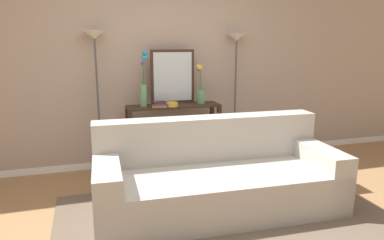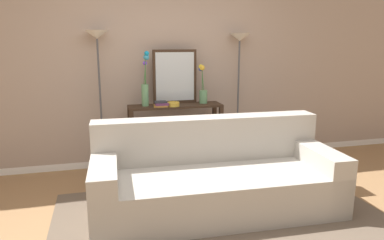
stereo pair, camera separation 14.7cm
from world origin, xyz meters
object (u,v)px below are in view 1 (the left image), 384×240
at_px(book_row_under_console, 154,166).
at_px(vase_short_flowers, 201,89).
at_px(floor_lamp_right, 236,62).
at_px(fruit_bowl, 172,104).
at_px(vase_tall_flowers, 144,86).
at_px(couch, 216,179).
at_px(floor_lamp_left, 96,63).
at_px(book_stack, 160,104).
at_px(console_table, 174,126).
at_px(wall_mirror, 173,77).

bearing_deg(book_row_under_console, vase_short_flowers, 2.56).
distance_m(floor_lamp_right, fruit_bowl, 1.10).
bearing_deg(vase_tall_flowers, floor_lamp_right, 5.25).
relative_size(floor_lamp_right, book_row_under_console, 4.12).
height_order(couch, floor_lamp_left, floor_lamp_left).
distance_m(floor_lamp_left, book_row_under_console, 1.50).
relative_size(floor_lamp_left, book_row_under_console, 4.18).
xyz_separation_m(floor_lamp_left, vase_tall_flowers, (0.55, -0.12, -0.28)).
xyz_separation_m(book_stack, book_row_under_console, (-0.07, 0.08, -0.83)).
relative_size(couch, vase_tall_flowers, 3.54).
height_order(console_table, floor_lamp_left, floor_lamp_left).
distance_m(vase_tall_flowers, fruit_bowl, 0.42).
xyz_separation_m(console_table, fruit_bowl, (-0.05, -0.09, 0.31)).
bearing_deg(vase_short_flowers, floor_lamp_right, 11.50).
bearing_deg(wall_mirror, floor_lamp_right, 0.52).
relative_size(fruit_bowl, book_row_under_console, 0.37).
bearing_deg(fruit_bowl, floor_lamp_right, 13.54).
height_order(console_table, wall_mirror, wall_mirror).
distance_m(floor_lamp_left, fruit_bowl, 1.05).
bearing_deg(vase_tall_flowers, book_row_under_console, -10.72).
height_order(floor_lamp_left, book_stack, floor_lamp_left).
height_order(wall_mirror, book_row_under_console, wall_mirror).
bearing_deg(couch, fruit_bowl, 99.07).
distance_m(fruit_bowl, book_row_under_console, 0.86).
bearing_deg(console_table, vase_short_flowers, 4.40).
xyz_separation_m(vase_short_flowers, book_stack, (-0.57, -0.10, -0.16)).
bearing_deg(vase_tall_flowers, vase_short_flowers, 0.65).
bearing_deg(book_stack, couch, -73.82).
distance_m(floor_lamp_left, floor_lamp_right, 1.84).
xyz_separation_m(console_table, vase_short_flowers, (0.37, 0.03, 0.47)).
bearing_deg(console_table, fruit_bowl, -116.32).
bearing_deg(vase_tall_flowers, console_table, -3.08).
height_order(floor_lamp_right, vase_short_flowers, floor_lamp_right).
distance_m(floor_lamp_left, vase_short_flowers, 1.35).
distance_m(couch, wall_mirror, 1.62).
xyz_separation_m(floor_lamp_right, fruit_bowl, (-0.96, -0.23, -0.50)).
bearing_deg(vase_tall_flowers, book_stack, -28.51).
relative_size(floor_lamp_right, vase_tall_flowers, 2.58).
distance_m(vase_tall_flowers, book_row_under_console, 1.06).
xyz_separation_m(vase_tall_flowers, fruit_bowl, (0.33, -0.11, -0.23)).
height_order(vase_short_flowers, fruit_bowl, vase_short_flowers).
xyz_separation_m(fruit_bowl, book_row_under_console, (-0.22, 0.09, -0.83)).
distance_m(wall_mirror, vase_tall_flowers, 0.42).
relative_size(book_stack, book_row_under_console, 0.45).
xyz_separation_m(floor_lamp_left, book_row_under_console, (0.66, -0.14, -1.34)).
bearing_deg(book_stack, floor_lamp_left, 163.58).
xyz_separation_m(floor_lamp_right, vase_tall_flowers, (-1.29, -0.12, -0.27)).
bearing_deg(floor_lamp_right, book_row_under_console, -173.32).
relative_size(floor_lamp_right, fruit_bowl, 11.28).
relative_size(console_table, wall_mirror, 1.73).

